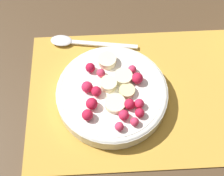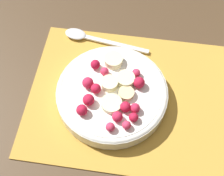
# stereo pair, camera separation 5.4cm
# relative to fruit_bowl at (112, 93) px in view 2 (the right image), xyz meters

# --- Properties ---
(ground_plane) EXTENTS (3.00, 3.00, 0.00)m
(ground_plane) POSITION_rel_fruit_bowl_xyz_m (0.06, 0.01, -0.03)
(ground_plane) COLOR #4C3823
(placemat) EXTENTS (0.43, 0.29, 0.01)m
(placemat) POSITION_rel_fruit_bowl_xyz_m (0.06, 0.01, -0.02)
(placemat) COLOR gold
(placemat) RESTS_ON ground_plane
(fruit_bowl) EXTENTS (0.20, 0.20, 0.05)m
(fruit_bowl) POSITION_rel_fruit_bowl_xyz_m (0.00, 0.00, 0.00)
(fruit_bowl) COLOR silver
(fruit_bowl) RESTS_ON placemat
(spoon) EXTENTS (0.18, 0.05, 0.01)m
(spoon) POSITION_rel_fruit_bowl_xyz_m (-0.07, 0.13, -0.02)
(spoon) COLOR silver
(spoon) RESTS_ON placemat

